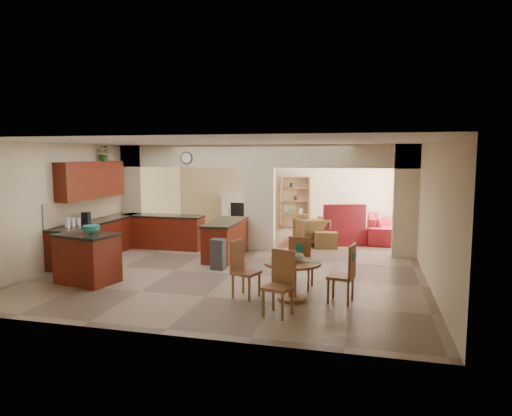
% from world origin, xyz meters
% --- Properties ---
extents(floor, '(10.00, 10.00, 0.00)m').
position_xyz_m(floor, '(0.00, 0.00, 0.00)').
color(floor, '#816F59').
rests_on(floor, ground).
extents(ceiling, '(10.00, 10.00, 0.00)m').
position_xyz_m(ceiling, '(0.00, 0.00, 2.80)').
color(ceiling, white).
rests_on(ceiling, wall_back).
extents(wall_back, '(8.00, 0.00, 8.00)m').
position_xyz_m(wall_back, '(0.00, 5.00, 1.40)').
color(wall_back, beige).
rests_on(wall_back, floor).
extents(wall_front, '(8.00, 0.00, 8.00)m').
position_xyz_m(wall_front, '(0.00, -5.00, 1.40)').
color(wall_front, beige).
rests_on(wall_front, floor).
extents(wall_left, '(0.00, 10.00, 10.00)m').
position_xyz_m(wall_left, '(-4.00, 0.00, 1.40)').
color(wall_left, beige).
rests_on(wall_left, floor).
extents(wall_right, '(0.00, 10.00, 10.00)m').
position_xyz_m(wall_right, '(4.00, 0.00, 1.40)').
color(wall_right, beige).
rests_on(wall_right, floor).
extents(partition_left_pier, '(0.60, 0.25, 2.80)m').
position_xyz_m(partition_left_pier, '(-3.70, 1.00, 1.40)').
color(partition_left_pier, beige).
rests_on(partition_left_pier, floor).
extents(partition_center_pier, '(0.80, 0.25, 2.20)m').
position_xyz_m(partition_center_pier, '(0.00, 1.00, 1.10)').
color(partition_center_pier, beige).
rests_on(partition_center_pier, floor).
extents(partition_right_pier, '(0.60, 0.25, 2.80)m').
position_xyz_m(partition_right_pier, '(3.70, 1.00, 1.40)').
color(partition_right_pier, beige).
rests_on(partition_right_pier, floor).
extents(partition_header, '(8.00, 0.25, 0.60)m').
position_xyz_m(partition_header, '(0.00, 1.00, 2.50)').
color(partition_header, beige).
rests_on(partition_header, partition_center_pier).
extents(kitchen_counter, '(2.52, 3.29, 1.48)m').
position_xyz_m(kitchen_counter, '(-3.26, -0.25, 0.46)').
color(kitchen_counter, '#471708').
rests_on(kitchen_counter, floor).
extents(upper_cabinets, '(0.35, 2.40, 0.90)m').
position_xyz_m(upper_cabinets, '(-3.82, -0.80, 1.92)').
color(upper_cabinets, '#471708').
rests_on(upper_cabinets, wall_left).
extents(peninsula, '(0.70, 1.85, 0.91)m').
position_xyz_m(peninsula, '(-0.60, -0.11, 0.46)').
color(peninsula, '#471708').
rests_on(peninsula, floor).
extents(wall_clock, '(0.34, 0.03, 0.34)m').
position_xyz_m(wall_clock, '(-2.00, 0.85, 2.45)').
color(wall_clock, '#50271A').
rests_on(wall_clock, partition_header).
extents(rug, '(1.60, 1.30, 0.01)m').
position_xyz_m(rug, '(1.20, 2.10, 0.01)').
color(rug, brown).
rests_on(rug, floor).
extents(fireplace, '(1.60, 0.35, 1.20)m').
position_xyz_m(fireplace, '(-1.60, 4.83, 0.61)').
color(fireplace, silver).
rests_on(fireplace, floor).
extents(shelving_unit, '(1.00, 0.32, 1.80)m').
position_xyz_m(shelving_unit, '(0.35, 4.82, 0.90)').
color(shelving_unit, brown).
rests_on(shelving_unit, floor).
extents(window_a, '(0.02, 0.90, 1.90)m').
position_xyz_m(window_a, '(3.97, 2.30, 1.20)').
color(window_a, white).
rests_on(window_a, wall_right).
extents(window_b, '(0.02, 0.90, 1.90)m').
position_xyz_m(window_b, '(3.97, 4.00, 1.20)').
color(window_b, white).
rests_on(window_b, wall_right).
extents(glazed_door, '(0.02, 0.70, 2.10)m').
position_xyz_m(glazed_door, '(3.97, 3.15, 1.05)').
color(glazed_door, white).
rests_on(glazed_door, wall_right).
extents(drape_a_left, '(0.10, 0.28, 2.30)m').
position_xyz_m(drape_a_left, '(3.93, 1.70, 1.20)').
color(drape_a_left, '#381B16').
rests_on(drape_a_left, wall_right).
extents(drape_a_right, '(0.10, 0.28, 2.30)m').
position_xyz_m(drape_a_right, '(3.93, 2.90, 1.20)').
color(drape_a_right, '#381B16').
rests_on(drape_a_right, wall_right).
extents(drape_b_left, '(0.10, 0.28, 2.30)m').
position_xyz_m(drape_b_left, '(3.93, 3.40, 1.20)').
color(drape_b_left, '#381B16').
rests_on(drape_b_left, wall_right).
extents(drape_b_right, '(0.10, 0.28, 2.30)m').
position_xyz_m(drape_b_right, '(3.93, 4.60, 1.20)').
color(drape_b_right, '#381B16').
rests_on(drape_b_right, wall_right).
extents(ceiling_fan, '(1.00, 1.00, 0.10)m').
position_xyz_m(ceiling_fan, '(1.50, 3.00, 2.56)').
color(ceiling_fan, white).
rests_on(ceiling_fan, ceiling).
extents(kitchen_island, '(1.28, 1.03, 0.99)m').
position_xyz_m(kitchen_island, '(-2.58, -2.91, 0.50)').
color(kitchen_island, '#471708').
rests_on(kitchen_island, floor).
extents(teal_bowl, '(0.33, 0.33, 0.15)m').
position_xyz_m(teal_bowl, '(-2.51, -2.83, 1.07)').
color(teal_bowl, '#148B7A').
rests_on(teal_bowl, kitchen_island).
extents(trash_can, '(0.31, 0.26, 0.63)m').
position_xyz_m(trash_can, '(-0.40, -1.28, 0.31)').
color(trash_can, '#2F2F32').
rests_on(trash_can, floor).
extents(dining_table, '(1.00, 1.00, 0.68)m').
position_xyz_m(dining_table, '(1.55, -3.00, 0.47)').
color(dining_table, brown).
rests_on(dining_table, floor).
extents(fruit_bowl, '(0.28, 0.28, 0.15)m').
position_xyz_m(fruit_bowl, '(1.60, -2.98, 0.76)').
color(fruit_bowl, '#60A523').
rests_on(fruit_bowl, dining_table).
extents(sofa, '(2.54, 1.04, 0.74)m').
position_xyz_m(sofa, '(3.30, 3.31, 0.37)').
color(sofa, maroon).
rests_on(sofa, floor).
extents(chaise, '(1.40, 1.26, 0.47)m').
position_xyz_m(chaise, '(2.17, 2.46, 0.23)').
color(chaise, maroon).
rests_on(chaise, floor).
extents(armchair, '(1.15, 1.16, 0.78)m').
position_xyz_m(armchair, '(1.26, 2.04, 0.39)').
color(armchair, maroon).
rests_on(armchair, floor).
extents(ottoman, '(0.74, 0.74, 0.45)m').
position_xyz_m(ottoman, '(1.68, 1.75, 0.22)').
color(ottoman, maroon).
rests_on(ottoman, floor).
extents(plant, '(0.37, 0.33, 0.39)m').
position_xyz_m(plant, '(-3.82, -0.21, 2.57)').
color(plant, '#215215').
rests_on(plant, upper_cabinets).
extents(chair_north, '(0.45, 0.45, 1.02)m').
position_xyz_m(chair_north, '(1.60, -2.33, 0.55)').
color(chair_north, brown).
rests_on(chair_north, floor).
extents(chair_east, '(0.49, 0.49, 1.02)m').
position_xyz_m(chair_east, '(2.47, -2.94, 0.55)').
color(chair_east, brown).
rests_on(chair_east, floor).
extents(chair_south, '(0.52, 0.52, 1.02)m').
position_xyz_m(chair_south, '(1.48, -3.74, 0.55)').
color(chair_south, brown).
rests_on(chair_south, floor).
extents(chair_west, '(0.52, 0.52, 1.02)m').
position_xyz_m(chair_west, '(0.65, -3.03, 0.55)').
color(chair_west, brown).
rests_on(chair_west, floor).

